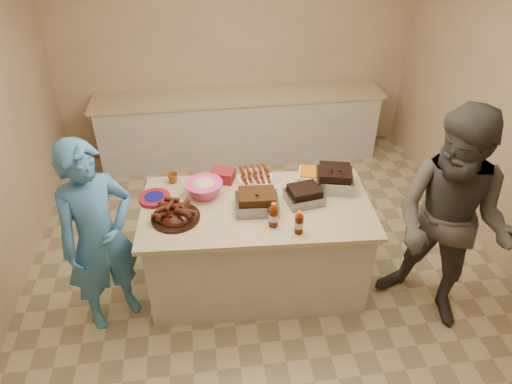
{
  "coord_description": "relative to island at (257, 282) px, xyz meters",
  "views": [
    {
      "loc": [
        -0.54,
        -3.11,
        3.13
      ],
      "look_at": [
        -0.11,
        -0.08,
        1.0
      ],
      "focal_mm": 32.0,
      "sensor_mm": 36.0,
      "label": 1
    }
  ],
  "objects": [
    {
      "name": "room",
      "position": [
        0.11,
        0.13,
        0.0
      ],
      "size": [
        4.5,
        5.0,
        2.7
      ],
      "primitive_type": null,
      "color": "#CBAE89",
      "rests_on": "ground"
    },
    {
      "name": "back_counter",
      "position": [
        0.11,
        2.33,
        0.45
      ],
      "size": [
        3.6,
        0.64,
        0.9
      ],
      "primitive_type": null,
      "color": "beige",
      "rests_on": "ground"
    },
    {
      "name": "island",
      "position": [
        0.0,
        0.0,
        0.0
      ],
      "size": [
        1.95,
        1.11,
        0.9
      ],
      "primitive_type": null,
      "rotation": [
        0.0,
        0.0,
        -0.06
      ],
      "color": "beige",
      "rests_on": "ground"
    },
    {
      "name": "rib_platter",
      "position": [
        -0.66,
        -0.08,
        0.9
      ],
      "size": [
        0.48,
        0.48,
        0.16
      ],
      "primitive_type": null,
      "rotation": [
        0.0,
        0.0,
        -0.27
      ],
      "color": "#40150B",
      "rests_on": "island"
    },
    {
      "name": "pulled_pork_tray",
      "position": [
        -0.01,
        -0.05,
        0.9
      ],
      "size": [
        0.36,
        0.29,
        0.1
      ],
      "primitive_type": "cube",
      "rotation": [
        0.0,
        0.0,
        -0.07
      ],
      "color": "#47230F",
      "rests_on": "island"
    },
    {
      "name": "brisket_tray",
      "position": [
        0.39,
        -0.0,
        0.9
      ],
      "size": [
        0.33,
        0.29,
        0.09
      ],
      "primitive_type": "cube",
      "rotation": [
        0.0,
        0.0,
        0.17
      ],
      "color": "black",
      "rests_on": "island"
    },
    {
      "name": "roasting_pan",
      "position": [
        0.7,
        0.18,
        0.9
      ],
      "size": [
        0.38,
        0.38,
        0.12
      ],
      "primitive_type": "cube",
      "rotation": [
        0.0,
        0.0,
        -0.24
      ],
      "color": "gray",
      "rests_on": "island"
    },
    {
      "name": "coleslaw_bowl",
      "position": [
        -0.42,
        0.21,
        0.9
      ],
      "size": [
        0.34,
        0.34,
        0.22
      ],
      "primitive_type": null,
      "rotation": [
        0.0,
        0.0,
        -0.06
      ],
      "color": "#E04180",
      "rests_on": "island"
    },
    {
      "name": "sausage_plate",
      "position": [
        0.04,
        0.4,
        0.9
      ],
      "size": [
        0.35,
        0.35,
        0.05
      ],
      "primitive_type": "cylinder",
      "rotation": [
        0.0,
        0.0,
        0.09
      ],
      "color": "silver",
      "rests_on": "island"
    },
    {
      "name": "mac_cheese_dish",
      "position": [
        0.58,
        0.32,
        0.9
      ],
      "size": [
        0.36,
        0.31,
        0.08
      ],
      "primitive_type": "cube",
      "rotation": [
        0.0,
        0.0,
        -0.3
      ],
      "color": "orange",
      "rests_on": "island"
    },
    {
      "name": "bbq_bottle_a",
      "position": [
        0.09,
        -0.28,
        0.9
      ],
      "size": [
        0.08,
        0.08,
        0.21
      ],
      "primitive_type": "cylinder",
      "rotation": [
        0.0,
        0.0,
        -0.06
      ],
      "color": "#451603",
      "rests_on": "island"
    },
    {
      "name": "bbq_bottle_b",
      "position": [
        0.26,
        -0.39,
        0.9
      ],
      "size": [
        0.07,
        0.07,
        0.2
      ],
      "primitive_type": "cylinder",
      "rotation": [
        0.0,
        0.0,
        -0.06
      ],
      "color": "#451603",
      "rests_on": "island"
    },
    {
      "name": "mustard_bottle",
      "position": [
        -0.06,
        0.07,
        0.9
      ],
      "size": [
        0.04,
        0.04,
        0.11
      ],
      "primitive_type": "cylinder",
      "rotation": [
        0.0,
        0.0,
        -0.06
      ],
      "color": "#F1BA00",
      "rests_on": "island"
    },
    {
      "name": "sauce_bowl",
      "position": [
        0.0,
        0.19,
        0.9
      ],
      "size": [
        0.15,
        0.05,
        0.14
      ],
      "primitive_type": "imported",
      "rotation": [
        0.0,
        0.0,
        -0.06
      ],
      "color": "silver",
      "rests_on": "island"
    },
    {
      "name": "plate_stack_large",
      "position": [
        -0.84,
        0.2,
        0.9
      ],
      "size": [
        0.28,
        0.28,
        0.03
      ],
      "primitive_type": "cylinder",
      "rotation": [
        0.0,
        0.0,
        -0.06
      ],
      "color": "maroon",
      "rests_on": "island"
    },
    {
      "name": "plate_stack_small",
      "position": [
        -0.75,
        -0.08,
        0.9
      ],
      "size": [
        0.17,
        0.17,
        0.02
      ],
      "primitive_type": "cylinder",
      "rotation": [
        0.0,
        0.0,
        -0.06
      ],
      "color": "maroon",
      "rests_on": "island"
    },
    {
      "name": "plastic_cup",
      "position": [
        -0.68,
        0.44,
        0.9
      ],
      "size": [
        0.1,
        0.1,
        0.1
      ],
      "primitive_type": "imported",
      "rotation": [
        0.0,
        0.0,
        -0.06
      ],
      "color": "brown",
      "rests_on": "island"
    },
    {
      "name": "basket_stack",
      "position": [
        -0.25,
        0.42,
        0.9
      ],
      "size": [
        0.24,
        0.22,
        0.1
      ],
      "primitive_type": "cube",
      "rotation": [
        0.0,
        0.0,
        -0.38
      ],
      "color": "maroon",
      "rests_on": "island"
    },
    {
      "name": "guest_blue",
      "position": [
        -1.25,
        -0.18,
        0.0
      ],
      "size": [
        1.42,
        1.75,
        0.4
      ],
      "primitive_type": "imported",
      "rotation": [
        0.0,
        0.0,
        0.56
      ],
      "color": "#3E84C1",
      "rests_on": "ground"
    },
    {
      "name": "guest_gray",
      "position": [
        1.41,
        -0.52,
        0.0
      ],
      "size": [
        2.04,
        1.94,
        0.72
      ],
      "primitive_type": "imported",
      "rotation": [
        0.0,
        0.0,
        -0.86
      ],
      "color": "#4C4A45",
      "rests_on": "ground"
    }
  ]
}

